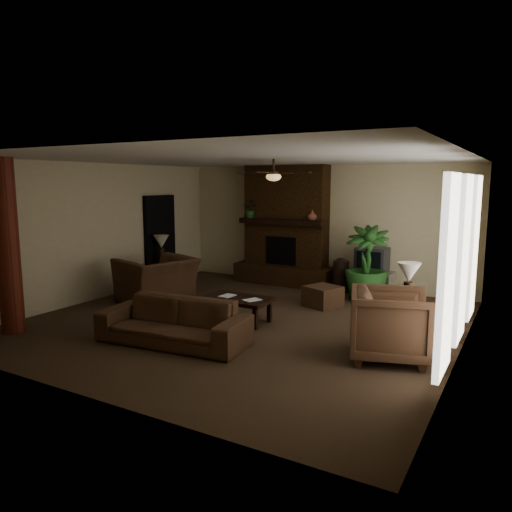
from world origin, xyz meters
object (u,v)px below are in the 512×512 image
Objects in this scene: log_column at (7,247)px; tv_stand at (374,283)px; coffee_table at (237,301)px; side_table_right at (410,322)px; side_table_left at (163,274)px; lamp_left at (161,244)px; armchair_right at (391,321)px; lamp_right at (409,275)px; ottoman at (323,296)px; sofa at (173,315)px; armchair_left at (157,273)px; floor_plant at (366,280)px; floor_vase at (341,273)px.

log_column is 3.29× the size of tv_stand.
coffee_table is 2.88m from side_table_right.
lamp_left is (0.00, -0.04, 0.73)m from side_table_left.
lamp_right reaches higher than armchair_right.
coffee_table is 2.00× the size of ottoman.
coffee_table is at bearing 38.90° from log_column.
lamp_left reaches higher than coffee_table.
lamp_left reaches higher than ottoman.
sofa is 3.51× the size of lamp_left.
armchair_right is 1.78× the size of ottoman.
side_table_right is at bearing 106.82° from armchair_left.
log_column is 2.03× the size of armchair_left.
log_column is 6.60m from floor_plant.
armchair_left reaches higher than floor_plant.
floor_vase reaches higher than tv_stand.
lamp_right reaches higher than tv_stand.
side_table_right is 0.73m from lamp_right.
coffee_table is (0.23, 1.46, -0.07)m from sofa.
lamp_left is at bearing -154.50° from tv_stand.
armchair_right is 0.89× the size of coffee_table.
lamp_left reaches higher than side_table_left.
armchair_right reaches higher than floor_vase.
coffee_table is at bearing -108.75° from tv_stand.
log_column is 4.31× the size of lamp_right.
armchair_right is 1.26× the size of tv_stand.
side_table_right is (5.89, -1.14, 0.00)m from side_table_left.
side_table_left reaches higher than coffee_table.
floor_vase is 1.40× the size of side_table_right.
ottoman is 0.39× the size of floor_plant.
lamp_right reaches higher than floor_vase.
floor_plant is at bearing 54.98° from ottoman.
tv_stand is 1.31× the size of lamp_left.
floor_vase is at bearing 55.85° from log_column.
sofa is 3.64m from side_table_right.
coffee_table is 3.56m from tv_stand.
side_table_right is 0.85× the size of lamp_right.
armchair_left reaches higher than tv_stand.
coffee_table is at bearing -117.75° from ottoman.
ottoman is 2.37m from lamp_right.
floor_plant is at bearing 11.43° from side_table_left.
lamp_left is (-3.84, -1.46, 0.57)m from floor_vase.
armchair_right is 3.31m from floor_plant.
sofa is 1.48× the size of floor_plant.
floor_vase is 3.29m from lamp_right.
tv_stand is at bearing 116.43° from side_table_right.
armchair_right is 1.39× the size of floor_vase.
armchair_left is at bearing 169.75° from coffee_table.
armchair_right is 2.82m from coffee_table.
log_column reaches higher than armchair_left.
log_column is 6.44m from side_table_right.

